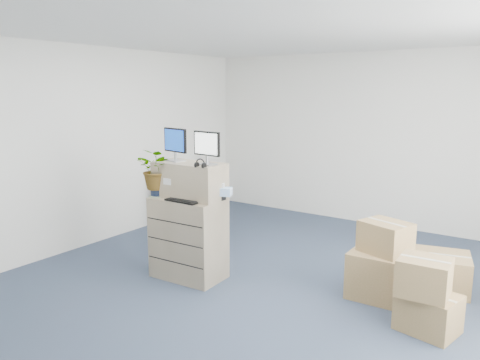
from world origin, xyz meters
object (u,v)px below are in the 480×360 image
(monitor_right, at_px, (207,146))
(water_bottle, at_px, (195,189))
(monitor_left, at_px, (175,143))
(keyboard, at_px, (183,201))
(office_chair, at_px, (194,199))
(potted_plant, at_px, (157,174))
(filing_cabinet_lower, at_px, (189,238))

(monitor_right, xyz_separation_m, water_bottle, (-0.20, 0.03, -0.51))
(monitor_left, relative_size, monitor_right, 1.03)
(monitor_right, distance_m, keyboard, 0.67)
(keyboard, distance_m, office_chair, 2.43)
(keyboard, bearing_deg, monitor_right, 45.14)
(monitor_right, height_order, potted_plant, monitor_right)
(keyboard, height_order, potted_plant, potted_plant)
(keyboard, xyz_separation_m, water_bottle, (-0.00, 0.22, 0.10))
(keyboard, xyz_separation_m, office_chair, (-1.44, 1.89, -0.54))
(monitor_left, xyz_separation_m, water_bottle, (0.27, 0.03, -0.52))
(filing_cabinet_lower, relative_size, monitor_left, 2.47)
(keyboard, relative_size, potted_plant, 0.83)
(filing_cabinet_lower, height_order, monitor_right, monitor_right)
(keyboard, distance_m, water_bottle, 0.24)
(monitor_left, distance_m, potted_plant, 0.43)
(keyboard, bearing_deg, monitor_left, 145.70)
(keyboard, height_order, water_bottle, water_bottle)
(water_bottle, bearing_deg, monitor_left, -174.27)
(potted_plant, distance_m, office_chair, 2.26)
(filing_cabinet_lower, distance_m, monitor_left, 1.13)
(potted_plant, height_order, office_chair, potted_plant)
(monitor_right, xyz_separation_m, potted_plant, (-0.61, -0.16, -0.36))
(monitor_left, relative_size, water_bottle, 1.74)
(keyboard, bearing_deg, potted_plant, 176.41)
(monitor_left, bearing_deg, keyboard, -23.82)
(monitor_left, height_order, office_chair, monitor_left)
(filing_cabinet_lower, height_order, water_bottle, water_bottle)
(keyboard, bearing_deg, filing_cabinet_lower, 114.68)
(office_chair, bearing_deg, filing_cabinet_lower, 114.16)
(monitor_left, relative_size, keyboard, 0.93)
(monitor_left, height_order, keyboard, monitor_left)
(water_bottle, relative_size, potted_plant, 0.44)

